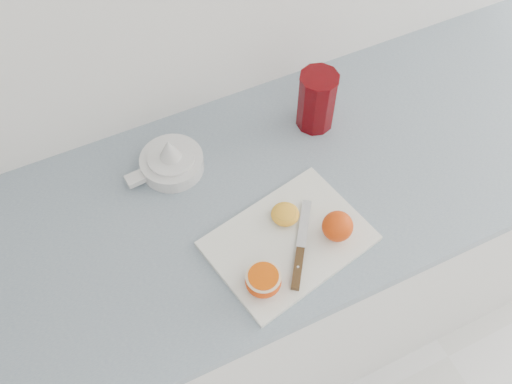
% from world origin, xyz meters
% --- Properties ---
extents(counter, '(2.58, 0.64, 0.89)m').
position_xyz_m(counter, '(-0.11, 1.70, 0.45)').
color(counter, white).
rests_on(counter, ground).
extents(cutting_board, '(0.37, 0.30, 0.01)m').
position_xyz_m(cutting_board, '(-0.11, 1.55, 0.90)').
color(cutting_board, white).
rests_on(cutting_board, counter).
extents(whole_orange, '(0.07, 0.07, 0.07)m').
position_xyz_m(whole_orange, '(-0.02, 1.52, 0.93)').
color(whole_orange, '#EF5213').
rests_on(whole_orange, cutting_board).
extents(half_orange, '(0.07, 0.07, 0.05)m').
position_xyz_m(half_orange, '(-0.21, 1.48, 0.92)').
color(half_orange, '#EF5213').
rests_on(half_orange, cutting_board).
extents(squeezed_shell, '(0.06, 0.06, 0.03)m').
position_xyz_m(squeezed_shell, '(-0.10, 1.61, 0.92)').
color(squeezed_shell, '#FBAA2A').
rests_on(squeezed_shell, cutting_board).
extents(paring_knife, '(0.14, 0.19, 0.01)m').
position_xyz_m(paring_knife, '(-0.12, 1.50, 0.91)').
color(paring_knife, '#4C351D').
rests_on(paring_knife, cutting_board).
extents(citrus_juicer, '(0.19, 0.15, 0.10)m').
position_xyz_m(citrus_juicer, '(-0.27, 1.84, 0.92)').
color(citrus_juicer, white).
rests_on(citrus_juicer, counter).
extents(red_tumbler, '(0.09, 0.09, 0.15)m').
position_xyz_m(red_tumbler, '(0.10, 1.83, 0.96)').
color(red_tumbler, '#590206').
rests_on(red_tumbler, counter).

